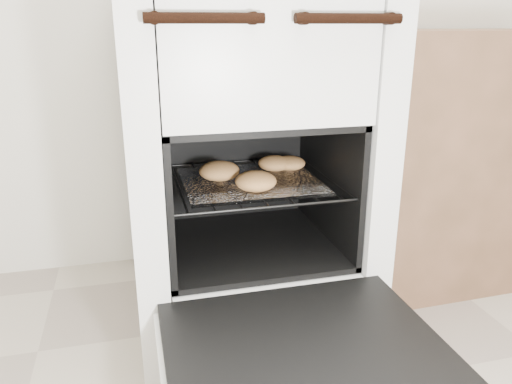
# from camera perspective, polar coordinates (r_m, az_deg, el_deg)

# --- Properties ---
(stove) EXTENTS (0.65, 0.73, 1.00)m
(stove) POSITION_cam_1_polar(r_m,az_deg,el_deg) (1.46, -1.56, 3.95)
(stove) COLOR silver
(stove) RESTS_ON ground
(oven_door) EXTENTS (0.59, 0.46, 0.04)m
(oven_door) POSITION_cam_1_polar(r_m,az_deg,el_deg) (1.09, 5.37, -17.44)
(oven_door) COLOR black
(oven_door) RESTS_ON stove
(oven_rack) EXTENTS (0.47, 0.46, 0.01)m
(oven_rack) POSITION_cam_1_polar(r_m,az_deg,el_deg) (1.40, -0.88, 1.24)
(oven_rack) COLOR black
(oven_rack) RESTS_ON stove
(foil_sheet) EXTENTS (0.37, 0.33, 0.01)m
(foil_sheet) POSITION_cam_1_polar(r_m,az_deg,el_deg) (1.38, -0.67, 1.23)
(foil_sheet) COLOR silver
(foil_sheet) RESTS_ON oven_rack
(baked_rolls) EXTENTS (0.36, 0.29, 0.05)m
(baked_rolls) POSITION_cam_1_polar(r_m,az_deg,el_deg) (1.38, -0.21, 2.47)
(baked_rolls) COLOR tan
(baked_rolls) RESTS_ON foil_sheet
(counter) EXTENTS (0.85, 0.58, 0.84)m
(counter) POSITION_cam_1_polar(r_m,az_deg,el_deg) (1.90, 21.25, 4.09)
(counter) COLOR brown
(counter) RESTS_ON ground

